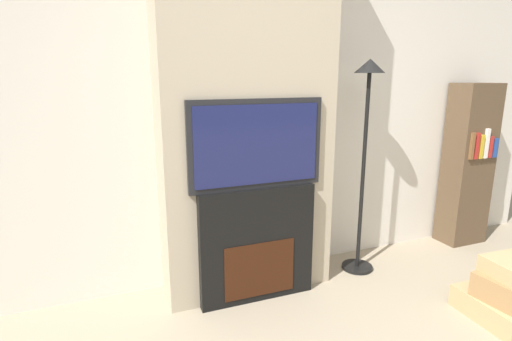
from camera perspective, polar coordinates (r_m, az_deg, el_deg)
name	(u,v)px	position (r m, az deg, el deg)	size (l,w,h in m)	color
wall_back	(236,100)	(2.92, -2.93, 10.09)	(6.00, 0.06, 2.70)	silver
chimney_breast	(246,101)	(2.72, -1.46, 9.85)	(1.18, 0.37, 2.70)	tan
fireplace	(256,244)	(2.77, 0.01, -10.47)	(0.81, 0.15, 0.80)	black
television	(256,144)	(2.57, 0.03, 3.77)	(0.91, 0.07, 0.58)	black
floor_lamp	(366,128)	(3.09, 15.44, 5.87)	(0.24, 0.24, 1.64)	black
bookshelf	(468,165)	(4.09, 27.99, 0.71)	(0.39, 0.28, 1.46)	brown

